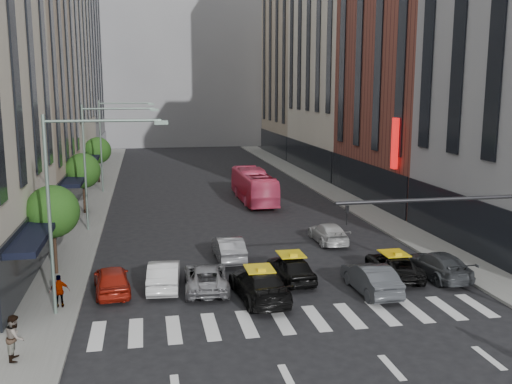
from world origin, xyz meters
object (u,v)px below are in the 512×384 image
pedestrian_near (15,337)px  streetlamp_mid (98,151)px  car_red (112,279)px  taxi_center (291,268)px  streetlamp_far (110,134)px  pedestrian_far (60,291)px  streetlamp_near (70,188)px  car_white_front (164,274)px  bus (254,186)px  taxi_left (259,284)px

pedestrian_near → streetlamp_mid: bearing=-7.9°
car_red → taxi_center: (9.37, 0.07, 0.02)m
streetlamp_far → pedestrian_far: bearing=-91.6°
streetlamp_near → streetlamp_mid: bearing=90.0°
car_red → car_white_front: (2.62, 0.25, 0.01)m
streetlamp_near → bus: (12.97, 24.66, -4.44)m
streetlamp_near → car_red: (1.42, 2.61, -5.18)m
streetlamp_near → pedestrian_near: 6.80m
bus → pedestrian_far: 27.62m
bus → taxi_center: bearing=83.8°
car_white_front → pedestrian_far: pedestrian_far is taller
streetlamp_far → pedestrian_far: 31.66m
pedestrian_near → car_white_front: bearing=-41.6°
taxi_center → pedestrian_far: bearing=4.5°
car_red → pedestrian_far: pedestrian_far is taller
streetlamp_mid → streetlamp_far: bearing=90.0°
taxi_left → taxi_center: 3.22m
car_red → pedestrian_near: size_ratio=2.40×
car_white_front → taxi_left: taxi_left is taller
streetlamp_near → pedestrian_near: bearing=-111.7°
taxi_center → bus: bus is taller
streetlamp_far → car_red: streetlamp_far is taller
bus → pedestrian_far: size_ratio=6.71×
taxi_center → taxi_left: bearing=41.8°
streetlamp_near → pedestrian_far: 5.10m
streetlamp_mid → car_white_front: 14.69m
streetlamp_near → streetlamp_far: size_ratio=1.00×
streetlamp_mid → taxi_center: (10.79, -13.32, -5.17)m
taxi_left → pedestrian_far: size_ratio=3.40×
streetlamp_mid → car_white_front: (4.04, -13.14, -5.17)m
bus → pedestrian_near: (-14.72, -29.07, -0.43)m
taxi_left → bus: size_ratio=0.51×
streetlamp_mid → pedestrian_near: (-1.75, -20.41, -4.87)m
streetlamp_mid → car_red: (1.42, -13.39, -5.18)m
taxi_left → streetlamp_mid: bearing=-66.1°
taxi_center → pedestrian_near: bearing=24.5°
streetlamp_mid → car_red: 14.43m
taxi_left → bus: bus is taller
streetlamp_mid → car_white_front: streetlamp_mid is taller
streetlamp_mid → pedestrian_near: 21.05m
car_red → pedestrian_near: (-3.17, -7.01, 0.31)m
pedestrian_far → taxi_left: bearing=172.7°
car_red → car_white_front: size_ratio=0.95×
taxi_left → bus: (4.38, 24.33, 0.69)m
streetlamp_mid → pedestrian_far: streetlamp_mid is taller
streetlamp_far → pedestrian_near: (-1.75, -36.41, -4.87)m
car_white_front → taxi_left: (4.55, -2.52, 0.04)m
car_red → bus: size_ratio=0.40×
car_red → car_white_front: car_white_front is taller
streetlamp_far → bus: streetlamp_far is taller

